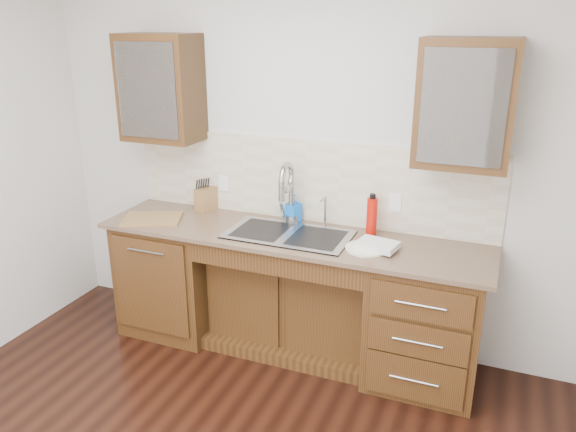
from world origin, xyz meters
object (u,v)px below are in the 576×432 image
at_px(soap_bottle, 293,209).
at_px(water_bottle, 372,217).
at_px(knife_block, 206,199).
at_px(plate, 366,248).
at_px(cutting_board, 152,219).

xyz_separation_m(soap_bottle, water_bottle, (0.58, -0.05, 0.03)).
height_order(water_bottle, knife_block, water_bottle).
xyz_separation_m(plate, cutting_board, (-1.59, -0.04, 0.00)).
bearing_deg(knife_block, cutting_board, -110.33).
bearing_deg(water_bottle, cutting_board, -169.29).
relative_size(soap_bottle, plate, 0.75).
height_order(plate, knife_block, knife_block).
relative_size(water_bottle, plate, 0.98).
distance_m(soap_bottle, plate, 0.69).
relative_size(plate, cutting_board, 0.65).
height_order(water_bottle, plate, water_bottle).
xyz_separation_m(knife_block, cutting_board, (-0.25, -0.35, -0.08)).
distance_m(knife_block, cutting_board, 0.44).
distance_m(soap_bottle, knife_block, 0.71).
bearing_deg(soap_bottle, water_bottle, 17.28).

